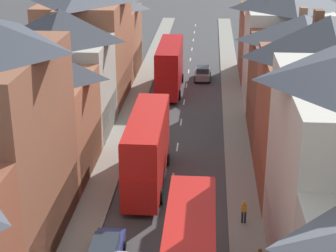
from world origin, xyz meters
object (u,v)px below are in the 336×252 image
object	(u,v)px
car_parked_left_a	(105,252)
car_near_silver	(203,73)
double_decker_bus_mid_street	(170,66)
pedestrian_mid_right	(244,211)
double_decker_bus_far_approaching	(147,148)

from	to	relation	value
car_parked_left_a	car_near_silver	bearing A→B (deg)	82.59
double_decker_bus_mid_street	car_parked_left_a	size ratio (longest dim) A/B	2.40
double_decker_bus_mid_street	car_near_silver	world-z (taller)	double_decker_bus_mid_street
pedestrian_mid_right	car_near_silver	bearing A→B (deg)	95.55
double_decker_bus_mid_street	car_parked_left_a	world-z (taller)	double_decker_bus_mid_street
car_near_silver	pedestrian_mid_right	bearing A→B (deg)	-84.45
double_decker_bus_far_approaching	car_parked_left_a	world-z (taller)	double_decker_bus_far_approaching
car_near_silver	car_parked_left_a	bearing A→B (deg)	-97.41
pedestrian_mid_right	car_parked_left_a	bearing A→B (deg)	-148.61
car_near_silver	double_decker_bus_far_approaching	bearing A→B (deg)	-97.53
car_parked_left_a	pedestrian_mid_right	distance (m)	9.47
double_decker_bus_mid_street	car_near_silver	bearing A→B (deg)	51.55
pedestrian_mid_right	double_decker_bus_far_approaching	bearing A→B (deg)	141.31
double_decker_bus_mid_street	pedestrian_mid_right	distance (m)	29.07
car_near_silver	pedestrian_mid_right	distance (m)	32.91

